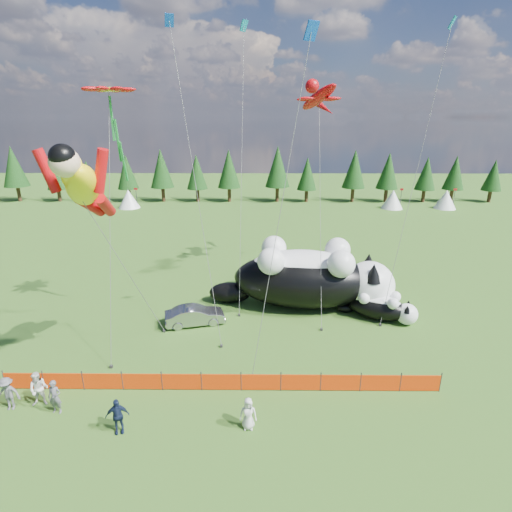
# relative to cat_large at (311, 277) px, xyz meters

# --- Properties ---
(ground) EXTENTS (160.00, 160.00, 0.00)m
(ground) POSITION_rel_cat_large_xyz_m (-5.62, -6.66, -2.29)
(ground) COLOR #14370A
(ground) RESTS_ON ground
(safety_fence) EXTENTS (22.06, 0.06, 1.10)m
(safety_fence) POSITION_rel_cat_large_xyz_m (-5.62, -9.66, -1.79)
(safety_fence) COLOR #262626
(safety_fence) RESTS_ON ground
(tree_line) EXTENTS (90.00, 4.00, 8.00)m
(tree_line) POSITION_rel_cat_large_xyz_m (-5.62, 38.34, 1.71)
(tree_line) COLOR black
(tree_line) RESTS_ON ground
(festival_tents) EXTENTS (50.00, 3.20, 2.80)m
(festival_tents) POSITION_rel_cat_large_xyz_m (5.38, 33.34, -0.89)
(festival_tents) COLOR white
(festival_tents) RESTS_ON ground
(cat_large) EXTENTS (13.37, 5.63, 4.83)m
(cat_large) POSITION_rel_cat_large_xyz_m (0.00, 0.00, 0.00)
(cat_large) COLOR black
(cat_large) RESTS_ON ground
(cat_small) EXTENTS (5.10, 3.36, 1.95)m
(cat_small) POSITION_rel_cat_large_xyz_m (4.60, -1.97, -1.37)
(cat_small) COLOR black
(cat_small) RESTS_ON ground
(car) EXTENTS (4.14, 2.31, 1.29)m
(car) POSITION_rel_cat_large_xyz_m (-8.00, -2.83, -1.65)
(car) COLOR #A4A4A8
(car) RESTS_ON ground
(spectator_a) EXTENTS (0.65, 0.46, 1.70)m
(spectator_a) POSITION_rel_cat_large_xyz_m (-13.18, -11.32, -1.45)
(spectator_a) COLOR #57575C
(spectator_a) RESTS_ON ground
(spectator_b) EXTENTS (0.94, 0.65, 1.78)m
(spectator_b) POSITION_rel_cat_large_xyz_m (-14.19, -10.81, -1.40)
(spectator_b) COLOR silver
(spectator_b) RESTS_ON ground
(spectator_c) EXTENTS (1.09, 0.73, 1.71)m
(spectator_c) POSITION_rel_cat_large_xyz_m (-9.86, -12.53, -1.44)
(spectator_c) COLOR #15203B
(spectator_c) RESTS_ON ground
(spectator_d) EXTENTS (1.13, 0.62, 1.71)m
(spectator_d) POSITION_rel_cat_large_xyz_m (-15.50, -11.12, -1.44)
(spectator_d) COLOR #57575C
(spectator_d) RESTS_ON ground
(spectator_e) EXTENTS (0.76, 0.49, 1.55)m
(spectator_e) POSITION_rel_cat_large_xyz_m (-4.19, -12.24, -1.52)
(spectator_e) COLOR silver
(spectator_e) RESTS_ON ground
(superhero_kite) EXTENTS (5.75, 8.43, 13.10)m
(superhero_kite) POSITION_rel_cat_large_xyz_m (-11.40, -9.26, 8.00)
(superhero_kite) COLOR yellow
(superhero_kite) RESTS_ON ground
(gecko_kite) EXTENTS (5.43, 12.34, 16.83)m
(gecko_kite) POSITION_rel_cat_large_xyz_m (0.60, 5.13, 12.19)
(gecko_kite) COLOR #B9090E
(gecko_kite) RESTS_ON ground
(flower_kite) EXTENTS (3.36, 5.59, 14.84)m
(flower_kite) POSITION_rel_cat_large_xyz_m (-11.66, -3.98, 12.01)
(flower_kite) COLOR #B9090E
(flower_kite) RESTS_ON ground
(diamond_kite_a) EXTENTS (3.67, 6.10, 19.64)m
(diamond_kite_a) POSITION_rel_cat_large_xyz_m (-8.88, -0.21, 15.07)
(diamond_kite_a) COLOR #0C47B8
(diamond_kite_a) RESTS_ON ground
(diamond_kite_b) EXTENTS (4.64, 6.00, 20.03)m
(diamond_kite_b) POSITION_rel_cat_large_xyz_m (8.30, 2.17, 15.54)
(diamond_kite_b) COLOR #0C7D92
(diamond_kite_b) RESTS_ON ground
(diamond_kite_c) EXTENTS (3.26, 2.80, 17.46)m
(diamond_kite_c) POSITION_rel_cat_large_xyz_m (-1.62, -7.24, 13.62)
(diamond_kite_c) COLOR #0C47B8
(diamond_kite_c) RESTS_ON ground
(diamond_kite_d) EXTENTS (0.84, 8.87, 21.02)m
(diamond_kite_d) POSITION_rel_cat_large_xyz_m (-4.92, 6.23, 16.18)
(diamond_kite_d) COLOR #0C7D92
(diamond_kite_d) RESTS_ON ground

